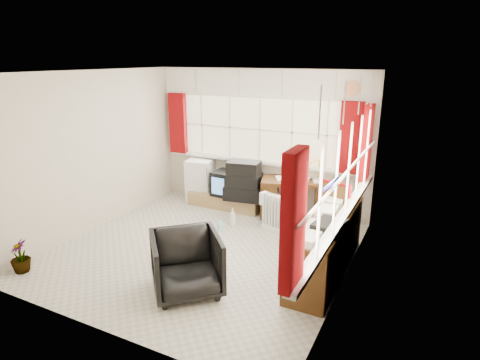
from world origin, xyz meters
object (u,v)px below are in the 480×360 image
Objects in this scene: office_chair at (187,264)px; crt_tv at (227,183)px; desk_lamp at (319,165)px; mini_fridge at (201,180)px; task_chair at (329,219)px; tv_bench at (227,200)px; credenza at (326,243)px; radiator at (274,216)px; desk at (296,196)px.

office_chair is 1.57× the size of crt_tv.
desk_lamp is 2.32m from mini_fridge.
task_chair is 3.06m from mini_fridge.
credenza is at bearing -33.71° from tv_bench.
radiator is (-1.01, 0.51, -0.33)m from task_chair.
tv_bench is at bearing -171.91° from desk_lamp.
desk is 2.18× the size of radiator.
desk is 1.51m from task_chair.
mini_fridge is (-1.54, 2.80, 0.04)m from office_chair.
desk is at bearing 3.46° from tv_bench.
crt_tv is (-1.15, 0.57, 0.23)m from radiator.
mini_fridge reaches higher than radiator.
desk is 1.64× the size of office_chair.
tv_bench is at bearing 146.29° from credenza.
radiator is at bearing 140.28° from credenza.
tv_bench is (-0.94, 2.72, -0.24)m from office_chair.
mini_fridge is at bearing -179.99° from desk.
task_chair is 1.32× the size of mini_fridge.
desk is 1.29m from crt_tv.
office_chair is 1.33× the size of radiator.
desk reaches higher than tv_bench.
radiator reaches higher than tv_bench.
office_chair is at bearing -71.56° from crt_tv.
desk_lamp is 0.46× the size of mini_fridge.
crt_tv is at bearing -173.90° from desk.
credenza is at bearing -39.72° from radiator.
credenza is (0.07, -0.39, -0.17)m from task_chair.
office_chair is at bearing -138.13° from credenza.
crt_tv is (-1.61, -0.29, -0.47)m from desk_lamp.
desk is 0.67m from desk_lamp.
task_chair is 1.79× the size of radiator.
desk is 2.57× the size of crt_tv.
credenza reaches higher than desk.
desk is at bearing 79.78° from radiator.
desk_lamp is 0.63× the size of radiator.
task_chair reaches higher than tv_bench.
credenza is at bearing -70.51° from desk_lamp.
desk_lamp is 3.10m from office_chair.
mini_fridge is (-2.88, 1.60, 0.01)m from credenza.
tv_bench is at bearing -176.54° from desk.
desk_lamp is at bearing 3.95° from mini_fridge.
credenza reaches higher than radiator.
radiator is 1.35m from tv_bench.
desk is 1.60× the size of mini_fridge.
credenza is at bearing -59.19° from desk.
credenza is at bearing -0.70° from office_chair.
credenza is at bearing -79.33° from task_chair.
mini_fridge is (-2.26, -0.16, -0.54)m from desk_lamp.
office_chair is at bearing -103.68° from desk_lamp.
credenza is 1.43× the size of tv_bench.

